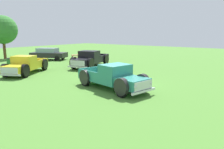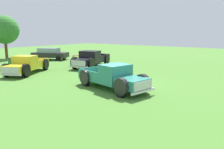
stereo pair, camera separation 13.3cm
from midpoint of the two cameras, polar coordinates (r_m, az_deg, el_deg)
ground_plane at (r=14.61m, az=1.00°, el=-2.80°), size 80.00×80.00×0.00m
pickup_truck_foreground at (r=13.31m, az=1.34°, el=-0.88°), size 2.87×5.38×1.56m
pickup_truck_behind_left at (r=19.78m, az=-21.58°, el=2.24°), size 5.29×3.95×1.54m
pickup_truck_behind_right at (r=22.08m, az=-5.63°, el=3.94°), size 5.71×3.27×1.65m
sedan_distant_b at (r=29.20m, az=-15.79°, el=5.28°), size 3.54×4.80×1.49m
picnic_table at (r=26.97m, az=-8.18°, el=4.53°), size 2.33×2.29×0.78m
trash_can at (r=24.13m, az=-24.69°, el=2.84°), size 0.59×0.59×0.95m
oak_tree_east at (r=32.25m, az=-26.15°, el=10.42°), size 3.69×3.69×5.63m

